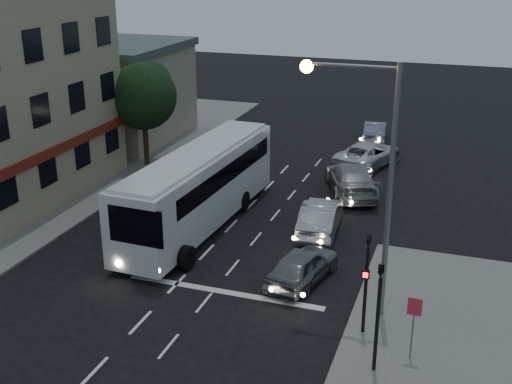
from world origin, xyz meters
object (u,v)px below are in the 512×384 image
at_px(car_suv, 302,266).
at_px(traffic_signal_main, 367,272).
at_px(regulatory_sign, 414,318).
at_px(traffic_signal_side, 379,305).
at_px(car_extra, 375,131).
at_px(car_sedan_c, 368,154).
at_px(tour_bus, 199,186).
at_px(car_sedan_a, 320,217).
at_px(car_sedan_b, 351,179).
at_px(streetlight, 372,163).
at_px(street_tree, 143,93).

height_order(car_suv, traffic_signal_main, traffic_signal_main).
bearing_deg(regulatory_sign, traffic_signal_side, -136.08).
bearing_deg(car_extra, car_sedan_c, 88.13).
height_order(tour_bus, car_sedan_a, tour_bus).
bearing_deg(car_sedan_b, car_sedan_a, 66.47).
bearing_deg(car_extra, car_suv, 84.71).
bearing_deg(tour_bus, traffic_signal_main, -34.00).
relative_size(car_sedan_b, car_sedan_c, 1.06).
distance_m(car_extra, streetlight, 23.60).
bearing_deg(traffic_signal_side, car_sedan_c, 100.17).
distance_m(tour_bus, car_sedan_b, 9.10).
distance_m(car_sedan_a, car_sedan_b, 5.65).
xyz_separation_m(regulatory_sign, street_tree, (-17.51, 15.26, 2.90)).
distance_m(tour_bus, car_sedan_c, 13.33).
height_order(car_sedan_b, streetlight, streetlight).
xyz_separation_m(car_sedan_c, streetlight, (2.74, -17.19, 4.99)).
height_order(car_sedan_a, street_tree, street_tree).
distance_m(car_sedan_c, streetlight, 18.10).
distance_m(tour_bus, traffic_signal_main, 11.29).
bearing_deg(regulatory_sign, tour_bus, 143.95).
bearing_deg(traffic_signal_main, car_sedan_b, 102.67).
relative_size(tour_bus, car_sedan_b, 2.16).
distance_m(car_sedan_b, traffic_signal_main, 13.97).
height_order(regulatory_sign, streetlight, streetlight).
bearing_deg(car_sedan_b, regulatory_sign, 88.24).
bearing_deg(street_tree, car_sedan_c, 18.80).
relative_size(car_sedan_c, car_extra, 1.29).
distance_m(car_suv, car_sedan_c, 15.59).
bearing_deg(tour_bus, traffic_signal_side, -39.08).
xyz_separation_m(car_suv, streetlight, (2.71, -1.60, 5.03)).
relative_size(traffic_signal_side, regulatory_sign, 1.86).
height_order(traffic_signal_side, street_tree, street_tree).
height_order(tour_bus, car_sedan_c, tour_bus).
distance_m(car_extra, traffic_signal_main, 24.56).
bearing_deg(car_suv, car_extra, -76.71).
bearing_deg(traffic_signal_side, street_tree, 135.50).
height_order(tour_bus, traffic_signal_side, traffic_signal_side).
relative_size(tour_bus, traffic_signal_main, 2.99).
bearing_deg(car_sedan_b, car_extra, -107.57).
xyz_separation_m(car_suv, regulatory_sign, (4.67, -4.04, 0.90)).
xyz_separation_m(car_suv, traffic_signal_main, (2.97, -3.02, 1.72)).
bearing_deg(traffic_signal_main, traffic_signal_side, -70.51).
xyz_separation_m(traffic_signal_main, street_tree, (-15.81, 14.25, 2.08)).
relative_size(car_extra, traffic_signal_side, 1.01).
relative_size(car_sedan_a, streetlight, 0.51).
distance_m(car_suv, street_tree, 17.47).
height_order(car_extra, regulatory_sign, regulatory_sign).
bearing_deg(car_sedan_b, street_tree, -22.96).
height_order(tour_bus, streetlight, streetlight).
xyz_separation_m(car_extra, traffic_signal_side, (4.16, -26.23, 1.74)).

